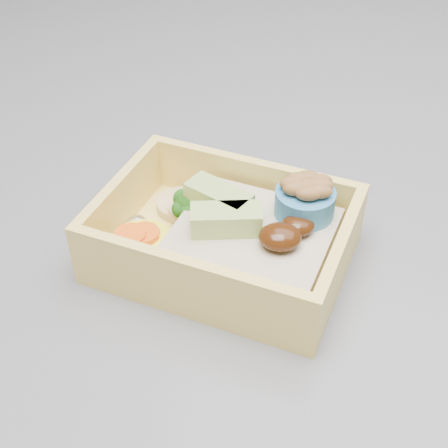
{
  "coord_description": "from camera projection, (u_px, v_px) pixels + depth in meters",
  "views": [
    {
      "loc": [
        -0.03,
        -0.53,
        1.21
      ],
      "look_at": [
        -0.04,
        -0.22,
        0.95
      ],
      "focal_mm": 50.0,
      "sensor_mm": 36.0,
      "label": 1
    }
  ],
  "objects": [
    {
      "name": "bento_box",
      "position": [
        233.0,
        236.0,
        0.41
      ],
      "size": [
        0.19,
        0.17,
        0.06
      ],
      "rotation": [
        0.0,
        0.0,
        -0.39
      ],
      "color": "#F3D064",
      "rests_on": "island"
    }
  ]
}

